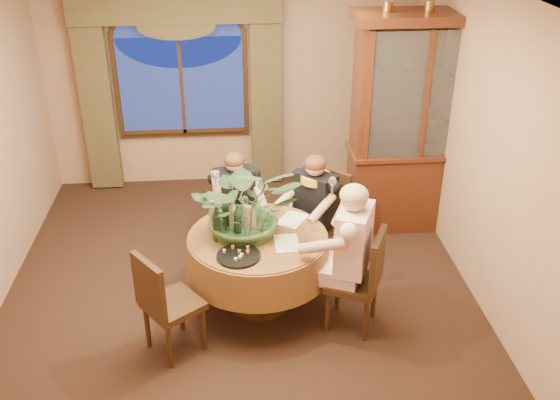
{
  "coord_description": "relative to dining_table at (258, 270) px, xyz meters",
  "views": [
    {
      "loc": [
        -0.02,
        -5.01,
        3.64
      ],
      "look_at": [
        0.38,
        -0.25,
        1.1
      ],
      "focal_mm": 40.0,
      "sensor_mm": 36.0,
      "label": 1
    }
  ],
  "objects": [
    {
      "name": "floor",
      "position": [
        -0.18,
        0.25,
        -0.38
      ],
      "size": [
        5.0,
        5.0,
        0.0
      ],
      "primitive_type": "plane",
      "color": "black",
      "rests_on": "ground"
    },
    {
      "name": "wall_back",
      "position": [
        -0.18,
        2.75,
        1.02
      ],
      "size": [
        4.5,
        0.0,
        4.5
      ],
      "primitive_type": "plane",
      "rotation": [
        1.57,
        0.0,
        0.0
      ],
      "color": "#A27658",
      "rests_on": "ground"
    },
    {
      "name": "wall_right",
      "position": [
        2.07,
        0.25,
        1.02
      ],
      "size": [
        0.0,
        5.0,
        5.0
      ],
      "primitive_type": "plane",
      "rotation": [
        1.57,
        0.0,
        -1.57
      ],
      "color": "#A27658",
      "rests_on": "ground"
    },
    {
      "name": "window",
      "position": [
        -0.78,
        2.68,
        0.92
      ],
      "size": [
        1.62,
        0.1,
        1.32
      ],
      "primitive_type": null,
      "color": "navy",
      "rests_on": "wall_back"
    },
    {
      "name": "arched_transom",
      "position": [
        -0.78,
        2.68,
        1.71
      ],
      "size": [
        1.6,
        0.06,
        0.44
      ],
      "primitive_type": null,
      "color": "navy",
      "rests_on": "wall_back"
    },
    {
      "name": "drapery_left",
      "position": [
        -1.81,
        2.63,
        0.8
      ],
      "size": [
        0.38,
        0.14,
        2.32
      ],
      "primitive_type": "cube",
      "color": "#463E25",
      "rests_on": "floor"
    },
    {
      "name": "drapery_right",
      "position": [
        0.25,
        2.63,
        0.8
      ],
      "size": [
        0.38,
        0.14,
        2.32
      ],
      "primitive_type": "cube",
      "color": "#463E25",
      "rests_on": "floor"
    },
    {
      "name": "swag_valance",
      "position": [
        -0.78,
        2.6,
        1.9
      ],
      "size": [
        2.45,
        0.16,
        0.42
      ],
      "primitive_type": null,
      "color": "#463E25",
      "rests_on": "wall_back"
    },
    {
      "name": "dining_table",
      "position": [
        0.0,
        0.0,
        0.0
      ],
      "size": [
        1.72,
        1.72,
        0.75
      ],
      "primitive_type": "cylinder",
      "rotation": [
        0.0,
        0.0,
        -0.35
      ],
      "color": "brown",
      "rests_on": "floor"
    },
    {
      "name": "china_cabinet",
      "position": [
        1.79,
        1.39,
        0.83
      ],
      "size": [
        1.48,
        0.58,
        2.4
      ],
      "primitive_type": "cube",
      "color": "#3C180C",
      "rests_on": "floor"
    },
    {
      "name": "chair_right",
      "position": [
        0.81,
        -0.37,
        0.1
      ],
      "size": [
        0.56,
        0.56,
        0.96
      ],
      "primitive_type": "cube",
      "rotation": [
        0.0,
        0.0,
        1.14
      ],
      "color": "black",
      "rests_on": "floor"
    },
    {
      "name": "chair_back_right",
      "position": [
        0.68,
        0.69,
        0.1
      ],
      "size": [
        0.59,
        0.59,
        0.96
      ],
      "primitive_type": "cube",
      "rotation": [
        0.0,
        0.0,
        -3.91
      ],
      "color": "black",
      "rests_on": "floor"
    },
    {
      "name": "chair_back",
      "position": [
        -0.17,
        0.82,
        0.1
      ],
      "size": [
        0.5,
        0.5,
        0.96
      ],
      "primitive_type": "cube",
      "rotation": [
        0.0,
        0.0,
        -2.93
      ],
      "color": "black",
      "rests_on": "floor"
    },
    {
      "name": "chair_front_left",
      "position": [
        -0.74,
        -0.55,
        0.1
      ],
      "size": [
        0.59,
        0.59,
        0.96
      ],
      "primitive_type": "cube",
      "rotation": [
        0.0,
        0.0,
        -0.93
      ],
      "color": "black",
      "rests_on": "floor"
    },
    {
      "name": "person_pink",
      "position": [
        0.8,
        -0.34,
        0.32
      ],
      "size": [
        0.62,
        0.64,
        1.39
      ],
      "primitive_type": null,
      "rotation": [
        0.0,
        0.0,
        1.16
      ],
      "color": "beige",
      "rests_on": "floor"
    },
    {
      "name": "person_back",
      "position": [
        -0.19,
        0.83,
        0.23
      ],
      "size": [
        0.51,
        0.48,
        1.21
      ],
      "primitive_type": null,
      "rotation": [
        0.0,
        0.0,
        -2.92
      ],
      "color": "black",
      "rests_on": "floor"
    },
    {
      "name": "person_scarf",
      "position": [
        0.6,
        0.6,
        0.25
      ],
      "size": [
        0.61,
        0.61,
        1.25
      ],
      "primitive_type": null,
      "rotation": [
        0.0,
        0.0,
        -3.93
      ],
      "color": "black",
      "rests_on": "floor"
    },
    {
      "name": "stoneware_vase",
      "position": [
        -0.07,
        0.11,
        0.5
      ],
      "size": [
        0.14,
        0.14,
        0.26
      ],
      "primitive_type": null,
      "color": "#967762",
      "rests_on": "dining_table"
    },
    {
      "name": "centerpiece_plant",
      "position": [
        -0.08,
        0.1,
        0.99
      ],
      "size": [
        0.96,
        1.06,
        0.83
      ],
      "primitive_type": "imported",
      "color": "#33552F",
      "rests_on": "dining_table"
    },
    {
      "name": "olive_bowl",
      "position": [
        0.02,
        -0.04,
        0.4
      ],
      "size": [
        0.17,
        0.17,
        0.05
      ],
      "primitive_type": "imported",
      "color": "#485C31",
      "rests_on": "dining_table"
    },
    {
      "name": "cheese_platter",
      "position": [
        -0.18,
        -0.34,
        0.39
      ],
      "size": [
        0.37,
        0.37,
        0.02
      ],
      "primitive_type": "cylinder",
      "color": "black",
      "rests_on": "dining_table"
    },
    {
      "name": "wine_bottle_0",
      "position": [
        -0.17,
        -0.02,
        0.54
      ],
      "size": [
        0.07,
        0.07,
        0.33
      ],
      "primitive_type": "cylinder",
      "color": "black",
      "rests_on": "dining_table"
    },
    {
      "name": "wine_bottle_1",
      "position": [
        -0.27,
        0.15,
        0.54
      ],
      "size": [
        0.07,
        0.07,
        0.33
      ],
      "primitive_type": "cylinder",
      "color": "black",
      "rests_on": "dining_table"
    },
    {
      "name": "wine_bottle_2",
      "position": [
        -0.21,
        0.07,
        0.54
      ],
      "size": [
        0.07,
        0.07,
        0.33
      ],
      "primitive_type": "cylinder",
      "color": "tan",
      "rests_on": "dining_table"
    },
    {
      "name": "wine_bottle_3",
      "position": [
        -0.39,
        0.07,
        0.54
      ],
      "size": [
        0.07,
        0.07,
        0.33
      ],
      "primitive_type": "cylinder",
      "color": "tan",
      "rests_on": "dining_table"
    },
    {
      "name": "wine_bottle_4",
      "position": [
        -0.36,
        -0.05,
        0.54
      ],
      "size": [
        0.07,
        0.07,
        0.33
      ],
      "primitive_type": "cylinder",
      "color": "black",
      "rests_on": "dining_table"
    },
    {
      "name": "tasting_paper_0",
      "position": [
        0.25,
        -0.16,
        0.38
      ],
      "size": [
        0.22,
        0.3,
        0.0
      ],
      "primitive_type": "cube",
      "rotation": [
        0.0,
        0.0,
        0.02
      ],
      "color": "white",
      "rests_on": "dining_table"
    },
    {
      "name": "tasting_paper_1",
      "position": [
        0.34,
        0.25,
        0.38
      ],
      "size": [
        0.34,
        0.37,
        0.0
      ],
      "primitive_type": "cube",
      "rotation": [
        0.0,
        0.0,
        -0.55
      ],
      "color": "white",
      "rests_on": "dining_table"
    },
    {
      "name": "wine_glass_person_pink",
      "position": [
        0.41,
        -0.18,
        0.46
      ],
      "size": [
        0.07,
        0.07,
        0.18
      ],
      "primitive_type": null,
      "color": "silver",
      "rests_on": "dining_table"
    },
    {
      "name": "wine_glass_person_back",
      "position": [
        -0.1,
        0.43,
        0.46
      ],
      "size": [
        0.07,
        0.07,
        0.18
      ],
      "primitive_type": null,
      "color": "silver",
      "rests_on": "dining_table"
    },
    {
      "name": "wine_glass_person_scarf",
      "position": [
        0.31,
        0.31,
        0.46
      ],
      "size": [
        0.07,
        0.07,
        0.18
      ],
      "primitive_type": null,
      "color": "silver",
      "rests_on": "dining_table"
    }
  ]
}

